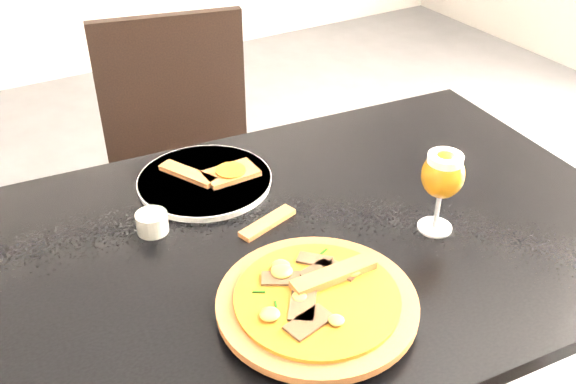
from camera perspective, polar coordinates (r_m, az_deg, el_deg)
dining_table at (r=1.22m, az=2.25°, el=-6.93°), size 1.27×0.91×0.75m
chair_far at (r=1.81m, az=-8.99°, el=1.53°), size 0.51×0.51×0.92m
plate_main at (r=1.02m, az=3.35°, el=-9.84°), size 0.30×0.30×0.01m
pizza at (r=1.00m, az=2.68°, el=-9.57°), size 0.31×0.31×0.03m
plate_second at (r=1.31m, az=-7.41°, el=0.97°), size 0.36×0.36×0.01m
crust_scraps at (r=1.30m, az=-6.37°, el=1.67°), size 0.17×0.14×0.02m
loose_crust at (r=1.18m, az=-1.83°, el=-2.75°), size 0.13×0.06×0.01m
sauce_cup at (r=1.18m, az=-12.00°, el=-2.60°), size 0.06×0.06×0.04m
beer_glass at (r=1.14m, az=13.60°, el=1.44°), size 0.08×0.08×0.16m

